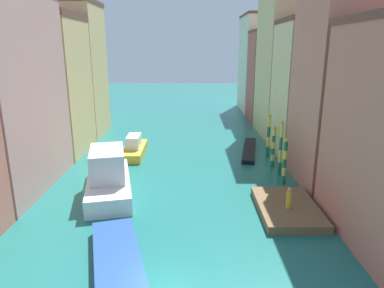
{
  "coord_description": "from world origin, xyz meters",
  "views": [
    {
      "loc": [
        1.35,
        -13.93,
        11.25
      ],
      "look_at": [
        1.25,
        21.21,
        1.5
      ],
      "focal_mm": 32.55,
      "sensor_mm": 36.0,
      "label": 1
    }
  ],
  "objects_px": {
    "vaporetto_white": "(109,176)",
    "mooring_pole_3": "(270,135)",
    "mooring_pole_1": "(282,148)",
    "mooring_pole_0": "(286,161)",
    "motorboat_0": "(119,261)",
    "mooring_pole_2": "(274,146)",
    "motorboat_1": "(135,148)",
    "person_on_dock": "(290,199)",
    "waterfront_dock": "(288,208)",
    "gondola_black": "(250,150)"
  },
  "relations": [
    {
      "from": "vaporetto_white",
      "to": "mooring_pole_3",
      "type": "bearing_deg",
      "value": 33.42
    },
    {
      "from": "mooring_pole_1",
      "to": "mooring_pole_0",
      "type": "bearing_deg",
      "value": -95.16
    },
    {
      "from": "motorboat_0",
      "to": "vaporetto_white",
      "type": "bearing_deg",
      "value": 105.42
    },
    {
      "from": "mooring_pole_2",
      "to": "motorboat_1",
      "type": "bearing_deg",
      "value": 164.23
    },
    {
      "from": "motorboat_1",
      "to": "person_on_dock",
      "type": "bearing_deg",
      "value": -47.8
    },
    {
      "from": "waterfront_dock",
      "to": "vaporetto_white",
      "type": "xyz_separation_m",
      "value": [
        -13.4,
        3.34,
        1.11
      ]
    },
    {
      "from": "person_on_dock",
      "to": "motorboat_1",
      "type": "height_order",
      "value": "motorboat_1"
    },
    {
      "from": "person_on_dock",
      "to": "mooring_pole_3",
      "type": "relative_size",
      "value": 0.32
    },
    {
      "from": "person_on_dock",
      "to": "motorboat_0",
      "type": "relative_size",
      "value": 0.18
    },
    {
      "from": "motorboat_0",
      "to": "motorboat_1",
      "type": "distance_m",
      "value": 20.39
    },
    {
      "from": "mooring_pole_1",
      "to": "gondola_black",
      "type": "height_order",
      "value": "mooring_pole_1"
    },
    {
      "from": "mooring_pole_1",
      "to": "motorboat_1",
      "type": "xyz_separation_m",
      "value": [
        -14.31,
        6.09,
        -1.81
      ]
    },
    {
      "from": "mooring_pole_2",
      "to": "motorboat_1",
      "type": "height_order",
      "value": "mooring_pole_2"
    },
    {
      "from": "mooring_pole_3",
      "to": "mooring_pole_1",
      "type": "bearing_deg",
      "value": -90.7
    },
    {
      "from": "waterfront_dock",
      "to": "motorboat_1",
      "type": "bearing_deg",
      "value": 133.53
    },
    {
      "from": "mooring_pole_3",
      "to": "vaporetto_white",
      "type": "xyz_separation_m",
      "value": [
        -14.73,
        -9.72,
        -1.0
      ]
    },
    {
      "from": "mooring_pole_0",
      "to": "mooring_pole_1",
      "type": "distance_m",
      "value": 2.45
    },
    {
      "from": "mooring_pole_2",
      "to": "motorboat_1",
      "type": "distance_m",
      "value": 14.76
    },
    {
      "from": "waterfront_dock",
      "to": "person_on_dock",
      "type": "xyz_separation_m",
      "value": [
        -0.1,
        -0.54,
        0.98
      ]
    },
    {
      "from": "person_on_dock",
      "to": "motorboat_1",
      "type": "bearing_deg",
      "value": 132.2
    },
    {
      "from": "motorboat_1",
      "to": "waterfront_dock",
      "type": "bearing_deg",
      "value": -46.47
    },
    {
      "from": "person_on_dock",
      "to": "vaporetto_white",
      "type": "xyz_separation_m",
      "value": [
        -13.3,
        3.89,
        0.13
      ]
    },
    {
      "from": "mooring_pole_1",
      "to": "motorboat_0",
      "type": "relative_size",
      "value": 0.6
    },
    {
      "from": "motorboat_1",
      "to": "mooring_pole_1",
      "type": "bearing_deg",
      "value": -23.06
    },
    {
      "from": "mooring_pole_1",
      "to": "mooring_pole_3",
      "type": "distance_m",
      "value": 5.42
    },
    {
      "from": "gondola_black",
      "to": "motorboat_0",
      "type": "relative_size",
      "value": 1.12
    },
    {
      "from": "mooring_pole_1",
      "to": "motorboat_1",
      "type": "bearing_deg",
      "value": 156.94
    },
    {
      "from": "mooring_pole_0",
      "to": "mooring_pole_2",
      "type": "bearing_deg",
      "value": 89.27
    },
    {
      "from": "mooring_pole_2",
      "to": "mooring_pole_3",
      "type": "height_order",
      "value": "mooring_pole_3"
    },
    {
      "from": "person_on_dock",
      "to": "motorboat_0",
      "type": "xyz_separation_m",
      "value": [
        -10.59,
        -5.97,
        -0.89
      ]
    },
    {
      "from": "mooring_pole_1",
      "to": "gondola_black",
      "type": "bearing_deg",
      "value": 102.42
    },
    {
      "from": "motorboat_0",
      "to": "motorboat_1",
      "type": "bearing_deg",
      "value": 96.66
    },
    {
      "from": "waterfront_dock",
      "to": "gondola_black",
      "type": "bearing_deg",
      "value": 91.23
    },
    {
      "from": "mooring_pole_1",
      "to": "vaporetto_white",
      "type": "distance_m",
      "value": 15.32
    },
    {
      "from": "waterfront_dock",
      "to": "mooring_pole_2",
      "type": "height_order",
      "value": "mooring_pole_2"
    },
    {
      "from": "vaporetto_white",
      "to": "motorboat_1",
      "type": "xyz_separation_m",
      "value": [
        0.35,
        10.39,
        -0.66
      ]
    },
    {
      "from": "person_on_dock",
      "to": "mooring_pole_1",
      "type": "xyz_separation_m",
      "value": [
        1.36,
        8.19,
        1.28
      ]
    },
    {
      "from": "motorboat_0",
      "to": "waterfront_dock",
      "type": "bearing_deg",
      "value": 31.35
    },
    {
      "from": "mooring_pole_2",
      "to": "vaporetto_white",
      "type": "relative_size",
      "value": 0.43
    },
    {
      "from": "mooring_pole_2",
      "to": "vaporetto_white",
      "type": "distance_m",
      "value": 15.86
    },
    {
      "from": "mooring_pole_2",
      "to": "gondola_black",
      "type": "xyz_separation_m",
      "value": [
        -1.42,
        5.07,
        -1.87
      ]
    },
    {
      "from": "mooring_pole_3",
      "to": "motorboat_0",
      "type": "distance_m",
      "value": 23.05
    },
    {
      "from": "motorboat_1",
      "to": "mooring_pole_0",
      "type": "bearing_deg",
      "value": -31.07
    },
    {
      "from": "mooring_pole_2",
      "to": "motorboat_1",
      "type": "relative_size",
      "value": 0.61
    },
    {
      "from": "mooring_pole_3",
      "to": "gondola_black",
      "type": "height_order",
      "value": "mooring_pole_3"
    },
    {
      "from": "mooring_pole_3",
      "to": "motorboat_0",
      "type": "relative_size",
      "value": 0.56
    },
    {
      "from": "mooring_pole_1",
      "to": "motorboat_1",
      "type": "height_order",
      "value": "mooring_pole_1"
    },
    {
      "from": "motorboat_1",
      "to": "gondola_black",
      "type": "bearing_deg",
      "value": 4.81
    },
    {
      "from": "waterfront_dock",
      "to": "motorboat_0",
      "type": "relative_size",
      "value": 0.78
    },
    {
      "from": "mooring_pole_0",
      "to": "motorboat_0",
      "type": "bearing_deg",
      "value": -134.93
    }
  ]
}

